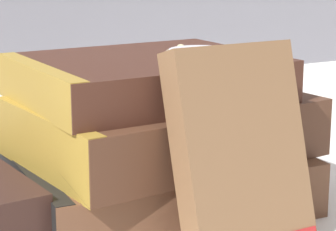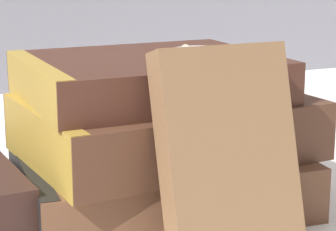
{
  "view_description": "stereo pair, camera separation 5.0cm",
  "coord_description": "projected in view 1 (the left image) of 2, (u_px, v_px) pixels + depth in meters",
  "views": [
    {
      "loc": [
        -0.2,
        -0.41,
        0.18
      ],
      "look_at": [
        0.02,
        0.0,
        0.07
      ],
      "focal_mm": 75.0,
      "sensor_mm": 36.0,
      "label": 1
    },
    {
      "loc": [
        -0.16,
        -0.43,
        0.18
      ],
      "look_at": [
        0.02,
        0.0,
        0.07
      ],
      "focal_mm": 75.0,
      "sensor_mm": 36.0,
      "label": 2
    }
  ],
  "objects": [
    {
      "name": "ground_plane",
      "position": [
        140.0,
        217.0,
        0.48
      ],
      "size": [
        3.0,
        3.0,
        0.0
      ],
      "primitive_type": "plane",
      "color": "white"
    },
    {
      "name": "book_flat_bottom",
      "position": [
        150.0,
        181.0,
        0.5
      ],
      "size": [
        0.2,
        0.15,
        0.04
      ],
      "rotation": [
        0.0,
        0.0,
        -0.05
      ],
      "color": "brown",
      "rests_on": "ground_plane"
    },
    {
      "name": "book_flat_middle",
      "position": [
        157.0,
        127.0,
        0.49
      ],
      "size": [
        0.2,
        0.16,
        0.04
      ],
      "rotation": [
        0.0,
        0.0,
        0.1
      ],
      "color": "#4C2D1E",
      "rests_on": "book_flat_bottom"
    },
    {
      "name": "book_flat_top",
      "position": [
        139.0,
        78.0,
        0.49
      ],
      "size": [
        0.17,
        0.14,
        0.03
      ],
      "rotation": [
        0.0,
        0.0,
        0.03
      ],
      "color": "#422319",
      "rests_on": "book_flat_middle"
    },
    {
      "name": "book_leaning_front",
      "position": [
        241.0,
        160.0,
        0.42
      ],
      "size": [
        0.08,
        0.06,
        0.13
      ],
      "rotation": [
        -0.28,
        0.0,
        0.0
      ],
      "color": "brown",
      "rests_on": "ground_plane"
    },
    {
      "name": "pocket_watch",
      "position": [
        198.0,
        53.0,
        0.48
      ],
      "size": [
        0.05,
        0.05,
        0.01
      ],
      "color": "silver",
      "rests_on": "book_flat_top"
    },
    {
      "name": "reading_glasses",
      "position": [
        12.0,
        159.0,
        0.61
      ],
      "size": [
        0.11,
        0.08,
        0.0
      ],
      "rotation": [
        0.0,
        0.0,
        -0.37
      ],
      "color": "#ADADB2",
      "rests_on": "ground_plane"
    }
  ]
}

